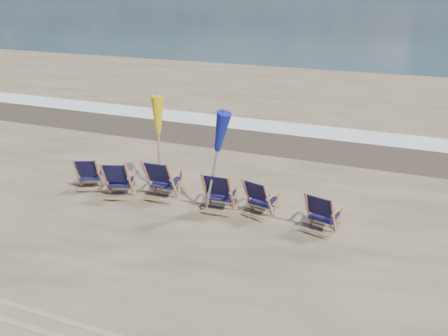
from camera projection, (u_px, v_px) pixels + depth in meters
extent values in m
plane|color=#324D53|center=(385.00, 1.00, 118.53)|extent=(400.00, 400.00, 0.00)
cube|color=silver|center=(284.00, 128.00, 15.35)|extent=(200.00, 1.40, 0.01)
cube|color=#42362A|center=(274.00, 141.00, 14.06)|extent=(200.00, 2.60, 0.00)
cylinder|color=#AE734E|center=(159.00, 147.00, 10.15)|extent=(0.06, 0.06, 2.36)
cone|color=gold|center=(157.00, 118.00, 9.87)|extent=(0.30, 0.30, 0.85)
cylinder|color=#A5A5AD|center=(214.00, 165.00, 9.08)|extent=(0.06, 0.06, 2.44)
cone|color=navy|center=(213.00, 131.00, 8.78)|extent=(0.30, 0.30, 0.85)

